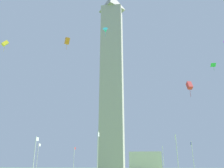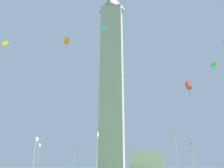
{
  "view_description": "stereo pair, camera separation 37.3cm",
  "coord_description": "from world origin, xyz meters",
  "px_view_note": "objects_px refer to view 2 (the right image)",
  "views": [
    {
      "loc": [
        -52.86,
        -6.57,
        2.35
      ],
      "look_at": [
        0.0,
        0.0,
        21.8
      ],
      "focal_mm": 35.54,
      "sensor_mm": 36.0,
      "label": 1
    },
    {
      "loc": [
        -52.81,
        -6.94,
        2.35
      ],
      "look_at": [
        0.0,
        0.0,
        21.8
      ],
      "focal_mm": 35.54,
      "sensor_mm": 36.0,
      "label": 2
    }
  ],
  "objects_px": {
    "flagpole_w": "(193,156)",
    "kite_green_diamond": "(213,65)",
    "flagpole_n": "(120,159)",
    "obelisk_monument": "(112,72)",
    "flagpole_se": "(34,155)",
    "kite_cyan_delta": "(105,31)",
    "flagpole_nw": "(164,158)",
    "flagpole_e": "(38,157)",
    "flagpole_sw": "(177,154)",
    "flagpole_s": "(97,153)",
    "kite_orange_box": "(67,41)",
    "distant_building": "(146,162)",
    "flagpole_ne": "(74,158)",
    "kite_yellow_box": "(5,44)",
    "kite_red_box": "(189,85)"
  },
  "relations": [
    {
      "from": "flagpole_n",
      "to": "obelisk_monument",
      "type": "bearing_deg",
      "value": 180.0
    },
    {
      "from": "flagpole_sw",
      "to": "distant_building",
      "type": "relative_size",
      "value": 0.27
    },
    {
      "from": "flagpole_s",
      "to": "kite_green_diamond",
      "type": "distance_m",
      "value": 29.29
    },
    {
      "from": "flagpole_se",
      "to": "kite_cyan_delta",
      "type": "distance_m",
      "value": 29.37
    },
    {
      "from": "flagpole_n",
      "to": "flagpole_se",
      "type": "bearing_deg",
      "value": 157.5
    },
    {
      "from": "kite_green_diamond",
      "to": "kite_red_box",
      "type": "bearing_deg",
      "value": 140.53
    },
    {
      "from": "obelisk_monument",
      "to": "flagpole_nw",
      "type": "height_order",
      "value": "obelisk_monument"
    },
    {
      "from": "flagpole_n",
      "to": "flagpole_ne",
      "type": "xyz_separation_m",
      "value": [
        -5.25,
        12.68,
        0.0
      ]
    },
    {
      "from": "flagpole_n",
      "to": "kite_green_diamond",
      "type": "bearing_deg",
      "value": -141.29
    },
    {
      "from": "flagpole_se",
      "to": "kite_yellow_box",
      "type": "height_order",
      "value": "kite_yellow_box"
    },
    {
      "from": "obelisk_monument",
      "to": "flagpole_w",
      "type": "relative_size",
      "value": 6.86
    },
    {
      "from": "flagpole_w",
      "to": "kite_green_diamond",
      "type": "xyz_separation_m",
      "value": [
        -9.57,
        -4.11,
        17.39
      ]
    },
    {
      "from": "flagpole_nw",
      "to": "kite_red_box",
      "type": "xyz_separation_m",
      "value": [
        -31.13,
        -2.05,
        10.16
      ]
    },
    {
      "from": "distant_building",
      "to": "flagpole_se",
      "type": "bearing_deg",
      "value": 157.99
    },
    {
      "from": "flagpole_s",
      "to": "flagpole_w",
      "type": "relative_size",
      "value": 1.0
    },
    {
      "from": "kite_orange_box",
      "to": "distant_building",
      "type": "xyz_separation_m",
      "value": [
        51.13,
        -16.25,
        -24.29
      ]
    },
    {
      "from": "flagpole_e",
      "to": "flagpole_w",
      "type": "relative_size",
      "value": 1.0
    },
    {
      "from": "flagpole_e",
      "to": "flagpole_s",
      "type": "distance_m",
      "value": 25.36
    },
    {
      "from": "flagpole_ne",
      "to": "flagpole_nw",
      "type": "relative_size",
      "value": 1.0
    },
    {
      "from": "flagpole_e",
      "to": "flagpole_sw",
      "type": "distance_m",
      "value": 33.13
    },
    {
      "from": "flagpole_ne",
      "to": "flagpole_w",
      "type": "relative_size",
      "value": 1.0
    },
    {
      "from": "kite_green_diamond",
      "to": "kite_cyan_delta",
      "type": "xyz_separation_m",
      "value": [
        -1.47,
        22.15,
        9.1
      ]
    },
    {
      "from": "flagpole_sw",
      "to": "kite_red_box",
      "type": "bearing_deg",
      "value": -160.46
    },
    {
      "from": "flagpole_n",
      "to": "flagpole_ne",
      "type": "relative_size",
      "value": 1.0
    },
    {
      "from": "flagpole_s",
      "to": "flagpole_ne",
      "type": "bearing_deg",
      "value": 22.5
    },
    {
      "from": "flagpole_se",
      "to": "distant_building",
      "type": "distance_m",
      "value": 55.21
    },
    {
      "from": "flagpole_se",
      "to": "flagpole_w",
      "type": "xyz_separation_m",
      "value": [
        12.68,
        -30.61,
        0.0
      ]
    },
    {
      "from": "kite_orange_box",
      "to": "distant_building",
      "type": "height_order",
      "value": "kite_orange_box"
    },
    {
      "from": "kite_orange_box",
      "to": "kite_cyan_delta",
      "type": "height_order",
      "value": "kite_cyan_delta"
    },
    {
      "from": "distant_building",
      "to": "flagpole_n",
      "type": "bearing_deg",
      "value": 158.72
    },
    {
      "from": "flagpole_ne",
      "to": "distant_building",
      "type": "relative_size",
      "value": 0.27
    },
    {
      "from": "flagpole_w",
      "to": "kite_orange_box",
      "type": "bearing_deg",
      "value": 115.76
    },
    {
      "from": "flagpole_n",
      "to": "flagpole_e",
      "type": "bearing_deg",
      "value": 135.0
    },
    {
      "from": "flagpole_ne",
      "to": "kite_cyan_delta",
      "type": "height_order",
      "value": "kite_cyan_delta"
    },
    {
      "from": "flagpole_sw",
      "to": "flagpole_e",
      "type": "bearing_deg",
      "value": 67.5
    },
    {
      "from": "flagpole_se",
      "to": "flagpole_sw",
      "type": "relative_size",
      "value": 1.0
    },
    {
      "from": "flagpole_nw",
      "to": "kite_cyan_delta",
      "type": "xyz_separation_m",
      "value": [
        -23.71,
        12.79,
        26.5
      ]
    },
    {
      "from": "flagpole_s",
      "to": "flagpole_nw",
      "type": "height_order",
      "value": "same"
    },
    {
      "from": "obelisk_monument",
      "to": "flagpole_sw",
      "type": "relative_size",
      "value": 6.86
    },
    {
      "from": "flagpole_nw",
      "to": "flagpole_e",
      "type": "bearing_deg",
      "value": 112.5
    },
    {
      "from": "flagpole_sw",
      "to": "flagpole_n",
      "type": "bearing_deg",
      "value": 22.5
    },
    {
      "from": "flagpole_n",
      "to": "flagpole_s",
      "type": "relative_size",
      "value": 1.0
    },
    {
      "from": "flagpole_w",
      "to": "distant_building",
      "type": "relative_size",
      "value": 0.27
    },
    {
      "from": "flagpole_n",
      "to": "flagpole_se",
      "type": "relative_size",
      "value": 1.0
    },
    {
      "from": "flagpole_se",
      "to": "kite_red_box",
      "type": "bearing_deg",
      "value": -101.89
    },
    {
      "from": "kite_yellow_box",
      "to": "distant_building",
      "type": "height_order",
      "value": "kite_yellow_box"
    },
    {
      "from": "flagpole_n",
      "to": "kite_green_diamond",
      "type": "height_order",
      "value": "kite_green_diamond"
    },
    {
      "from": "flagpole_e",
      "to": "flagpole_nw",
      "type": "height_order",
      "value": "same"
    },
    {
      "from": "flagpole_se",
      "to": "kite_cyan_delta",
      "type": "xyz_separation_m",
      "value": [
        1.65,
        -12.57,
        26.5
      ]
    },
    {
      "from": "flagpole_se",
      "to": "flagpole_w",
      "type": "height_order",
      "value": "same"
    }
  ]
}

